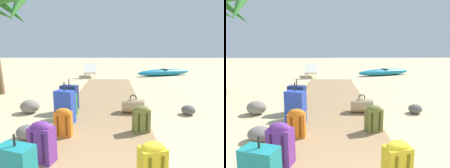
# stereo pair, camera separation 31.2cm
# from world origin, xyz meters

# --- Properties ---
(ground_plane) EXTENTS (60.00, 60.00, 0.00)m
(ground_plane) POSITION_xyz_m (0.00, 3.67, 0.00)
(ground_plane) COLOR #CCB789
(boardwalk) EXTENTS (1.95, 9.17, 0.08)m
(boardwalk) POSITION_xyz_m (0.00, 4.59, 0.04)
(boardwalk) COLOR #9E7A51
(boardwalk) RESTS_ON ground
(backpack_yellow) EXTENTS (0.32, 0.26, 0.57)m
(backpack_yellow) POSITION_xyz_m (0.67, 0.95, 0.38)
(backpack_yellow) COLOR gold
(backpack_yellow) RESTS_ON boardwalk
(backpack_olive) EXTENTS (0.33, 0.26, 0.50)m
(backpack_olive) POSITION_xyz_m (0.76, 2.59, 0.34)
(backpack_olive) COLOR olive
(backpack_olive) RESTS_ON boardwalk
(suitcase_navy) EXTENTS (0.46, 0.33, 0.77)m
(suitcase_navy) POSITION_xyz_m (-0.88, 4.05, 0.38)
(suitcase_navy) COLOR navy
(suitcase_navy) RESTS_ON boardwalk
(backpack_purple) EXTENTS (0.37, 0.28, 0.57)m
(backpack_purple) POSITION_xyz_m (-0.71, 1.53, 0.38)
(backpack_purple) COLOR #6B2D84
(backpack_purple) RESTS_ON boardwalk
(backpack_orange) EXTENTS (0.30, 0.21, 0.50)m
(backpack_orange) POSITION_xyz_m (-0.63, 2.38, 0.34)
(backpack_orange) COLOR orange
(backpack_orange) RESTS_ON boardwalk
(backpack_green) EXTENTS (0.36, 0.28, 0.57)m
(backpack_green) POSITION_xyz_m (-0.78, 3.57, 0.38)
(backpack_green) COLOR #237538
(backpack_green) RESTS_ON boardwalk
(suitcase_blue) EXTENTS (0.44, 0.32, 0.85)m
(suitcase_blue) POSITION_xyz_m (-0.75, 3.05, 0.42)
(suitcase_blue) COLOR #2847B7
(suitcase_blue) RESTS_ON boardwalk
(duffel_bag_tan) EXTENTS (0.55, 0.37, 0.44)m
(duffel_bag_tan) POSITION_xyz_m (0.71, 3.75, 0.25)
(duffel_bag_tan) COLOR tan
(duffel_bag_tan) RESTS_ON boardwalk
(lounge_chair) EXTENTS (0.91, 1.65, 0.77)m
(lounge_chair) POSITION_xyz_m (-1.14, 10.55, 0.33)
(lounge_chair) COLOR white
(lounge_chair) RESTS_ON ground
(kayak) EXTENTS (3.43, 1.75, 0.39)m
(kayak) POSITION_xyz_m (3.18, 11.15, 0.20)
(kayak) COLOR teal
(kayak) RESTS_ON ground
(rock_right_mid) EXTENTS (0.34, 0.34, 0.23)m
(rock_right_mid) POSITION_xyz_m (2.07, 3.86, 0.11)
(rock_right_mid) COLOR #5B5651
(rock_right_mid) RESTS_ON ground
(rock_left_mid) EXTENTS (0.52, 0.49, 0.25)m
(rock_left_mid) POSITION_xyz_m (-1.29, 2.43, 0.13)
(rock_left_mid) COLOR slate
(rock_left_mid) RESTS_ON ground
(rock_left_near) EXTENTS (0.53, 0.49, 0.33)m
(rock_left_near) POSITION_xyz_m (-1.86, 3.95, 0.16)
(rock_left_near) COLOR gray
(rock_left_near) RESTS_ON ground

